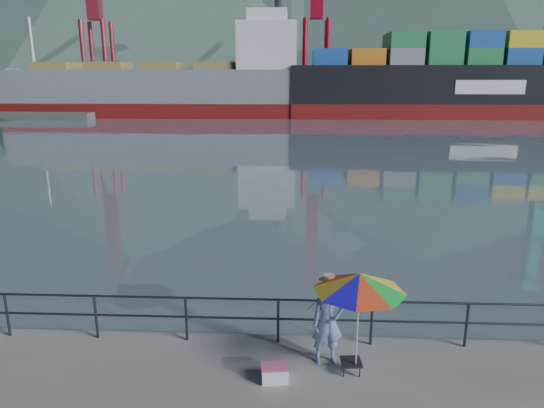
% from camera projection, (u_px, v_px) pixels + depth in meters
% --- Properties ---
extents(harbor_water, '(500.00, 280.00, 0.00)m').
position_uv_depth(harbor_water, '(290.00, 100.00, 134.74)').
color(harbor_water, slate).
rests_on(harbor_water, ground).
extents(far_dock, '(200.00, 40.00, 0.40)m').
position_uv_depth(far_dock, '(337.00, 108.00, 98.49)').
color(far_dock, '#514F4C').
rests_on(far_dock, ground).
extents(guardrail, '(22.00, 0.06, 1.03)m').
position_uv_depth(guardrail, '(232.00, 319.00, 10.48)').
color(guardrail, '#2D3033').
rests_on(guardrail, ground).
extents(mountains, '(600.00, 332.80, 80.00)m').
position_uv_depth(mountains, '(387.00, 5.00, 199.37)').
color(mountains, '#385147').
rests_on(mountains, ground).
extents(port_cranes, '(116.00, 28.00, 38.40)m').
position_uv_depth(port_cranes, '(465.00, 18.00, 84.87)').
color(port_cranes, '#BF293E').
rests_on(port_cranes, ground).
extents(container_stacks, '(58.00, 8.40, 7.80)m').
position_uv_depth(container_stacks, '(453.00, 91.00, 97.63)').
color(container_stacks, gray).
rests_on(container_stacks, ground).
extents(fisherman, '(0.69, 0.51, 1.74)m').
position_uv_depth(fisherman, '(327.00, 323.00, 9.62)').
color(fisherman, '#2D449A').
rests_on(fisherman, ground).
extents(beach_umbrella, '(2.03, 2.03, 2.12)m').
position_uv_depth(beach_umbrella, '(360.00, 282.00, 8.89)').
color(beach_umbrella, white).
rests_on(beach_umbrella, ground).
extents(folding_stool, '(0.41, 0.41, 0.25)m').
position_uv_depth(folding_stool, '(351.00, 366.00, 9.44)').
color(folding_stool, black).
rests_on(folding_stool, ground).
extents(cooler_bag, '(0.53, 0.39, 0.29)m').
position_uv_depth(cooler_bag, '(275.00, 374.00, 9.17)').
color(cooler_bag, silver).
rests_on(cooler_bag, ground).
extents(fishing_rod, '(0.31, 1.79, 1.28)m').
position_uv_depth(fishing_rod, '(316.00, 338.00, 10.70)').
color(fishing_rod, black).
rests_on(fishing_rod, ground).
extents(bulk_carrier, '(50.21, 8.69, 14.50)m').
position_uv_depth(bulk_carrier, '(179.00, 89.00, 76.79)').
color(bulk_carrier, maroon).
rests_on(bulk_carrier, ground).
extents(container_ship, '(57.74, 9.62, 18.10)m').
position_uv_depth(container_ship, '(490.00, 78.00, 74.44)').
color(container_ship, maroon).
rests_on(container_ship, ground).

